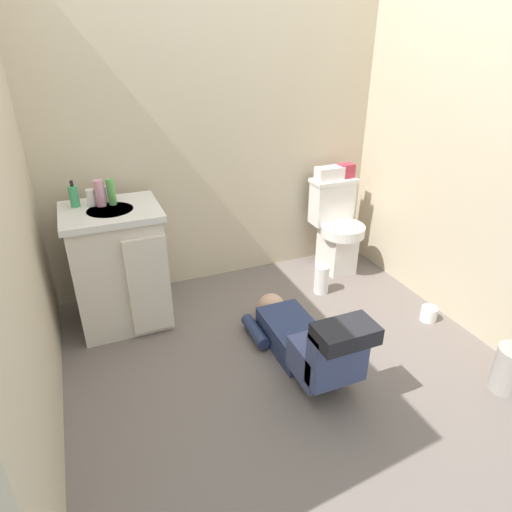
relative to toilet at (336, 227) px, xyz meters
name	(u,v)px	position (x,y,z in m)	size (l,w,h in m)	color
ground_plane	(278,353)	(-0.90, -0.84, -0.39)	(3.03, 3.18, 0.04)	#6B605B
wall_back	(216,124)	(-0.90, 0.29, 0.83)	(2.69, 0.08, 2.40)	#C4B496
wall_right	(477,141)	(0.40, -0.84, 0.83)	(0.08, 2.18, 2.40)	#C4B496
toilet	(336,227)	(0.00, 0.00, 0.00)	(0.36, 0.46, 0.75)	white
vanity_cabinet	(119,266)	(-1.73, -0.12, 0.05)	(0.60, 0.53, 0.82)	beige
faucet	(106,194)	(-1.73, 0.02, 0.50)	(0.02, 0.02, 0.10)	silver
person_plumber	(306,340)	(-0.81, -1.01, -0.19)	(0.39, 1.06, 0.52)	navy
tissue_box	(329,173)	(-0.04, 0.09, 0.43)	(0.22, 0.11, 0.10)	silver
toiletry_bag	(346,171)	(0.11, 0.09, 0.44)	(0.12, 0.09, 0.11)	#B22D3F
soap_dispenser	(74,196)	(-1.92, 0.00, 0.52)	(0.06, 0.06, 0.17)	#3D9D62
bottle_white	(91,198)	(-1.83, -0.02, 0.50)	(0.05, 0.05, 0.11)	white
bottle_pink	(100,193)	(-1.77, -0.04, 0.53)	(0.06, 0.06, 0.16)	#D18EA3
bottle_green	(111,192)	(-1.70, -0.05, 0.53)	(0.05, 0.05, 0.16)	#53A049
trash_can	(512,370)	(0.14, -1.62, -0.23)	(0.19, 0.19, 0.27)	#9F9791
paper_towel_roll	(322,279)	(-0.30, -0.32, -0.26)	(0.11, 0.11, 0.22)	white
toilet_paper_roll	(429,314)	(0.20, -0.93, -0.32)	(0.11, 0.11, 0.10)	white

